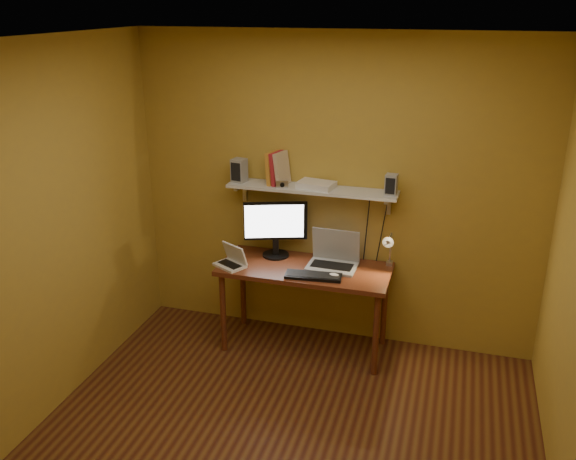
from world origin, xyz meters
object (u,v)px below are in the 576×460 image
(mouse, at_px, (334,276))
(speaker_right, at_px, (391,184))
(laptop, at_px, (334,257))
(desk_lamp, at_px, (389,247))
(monitor, at_px, (275,226))
(keyboard, at_px, (313,276))
(desk, at_px, (305,276))
(netbook, at_px, (232,260))
(speaker_left, at_px, (239,170))
(router, at_px, (316,185))
(wall_shelf, at_px, (312,189))
(shelf_camera, at_px, (282,184))

(mouse, bearing_deg, speaker_right, 52.73)
(laptop, xyz_separation_m, desk_lamp, (0.44, 0.02, 0.13))
(monitor, relative_size, keyboard, 1.15)
(keyboard, distance_m, desk_lamp, 0.65)
(desk, xyz_separation_m, keyboard, (0.11, -0.17, 0.10))
(netbook, bearing_deg, speaker_right, 43.53)
(laptop, height_order, speaker_left, speaker_left)
(monitor, bearing_deg, laptop, -25.23)
(speaker_right, height_order, router, speaker_right)
(wall_shelf, distance_m, speaker_right, 0.65)
(mouse, height_order, desk_lamp, desk_lamp)
(wall_shelf, xyz_separation_m, keyboard, (0.11, -0.37, -0.60))
(laptop, height_order, netbook, laptop)
(monitor, relative_size, mouse, 5.45)
(laptop, xyz_separation_m, netbook, (-0.80, -0.24, -0.03))
(netbook, xyz_separation_m, desk_lamp, (1.24, 0.27, 0.16))
(desk_lamp, bearing_deg, mouse, -146.61)
(netbook, xyz_separation_m, speaker_right, (1.22, 0.32, 0.65))
(monitor, xyz_separation_m, mouse, (0.57, -0.29, -0.25))
(desk, bearing_deg, monitor, 152.34)
(shelf_camera, bearing_deg, keyboard, -40.11)
(wall_shelf, bearing_deg, netbook, -150.18)
(keyboard, bearing_deg, shelf_camera, 134.36)
(mouse, bearing_deg, monitor, 165.67)
(wall_shelf, bearing_deg, speaker_left, -179.48)
(monitor, height_order, speaker_left, speaker_left)
(wall_shelf, xyz_separation_m, shelf_camera, (-0.23, -0.08, 0.05))
(desk, xyz_separation_m, mouse, (0.27, -0.13, 0.10))
(wall_shelf, bearing_deg, keyboard, -72.61)
(mouse, xyz_separation_m, shelf_camera, (-0.50, 0.25, 0.64))
(speaker_left, bearing_deg, wall_shelf, 11.12)
(desk_lamp, height_order, shelf_camera, shelf_camera)
(desk, height_order, shelf_camera, shelf_camera)
(monitor, bearing_deg, speaker_left, 155.36)
(monitor, distance_m, speaker_left, 0.56)
(router, bearing_deg, speaker_left, -178.89)
(mouse, bearing_deg, wall_shelf, 142.32)
(netbook, distance_m, keyboard, 0.70)
(laptop, bearing_deg, netbook, -161.03)
(desk, bearing_deg, speaker_right, 15.95)
(wall_shelf, bearing_deg, desk, -90.00)
(mouse, distance_m, speaker_right, 0.84)
(desk, height_order, laptop, laptop)
(keyboard, height_order, speaker_right, speaker_right)
(desk_lamp, height_order, router, router)
(laptop, bearing_deg, mouse, -74.84)
(monitor, xyz_separation_m, speaker_right, (0.94, 0.03, 0.44))
(desk, bearing_deg, wall_shelf, 90.00)
(mouse, distance_m, shelf_camera, 0.85)
(laptop, bearing_deg, router, 153.81)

